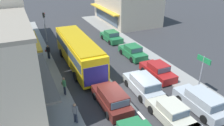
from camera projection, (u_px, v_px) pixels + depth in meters
The scene contains 18 objects.
ground_plane at pixel (123, 95), 18.97m from camera, with size 140.00×140.00×0.00m, color #2D2D30.
lane_centre_line at pixel (106, 75), 22.26m from camera, with size 0.20×28.00×0.01m, color silver.
sidewalk_left at pixel (34, 79), 21.37m from camera, with size 5.20×44.00×0.14m, color gray.
kerb_right at pixel (147, 57), 26.17m from camera, with size 2.80×44.00×0.12m, color gray.
building_right_far at pixel (127, 0), 39.16m from camera, with size 9.16×11.86×8.11m.
city_bus at pixel (79, 50), 23.21m from camera, with size 2.78×10.87×3.23m.
wagon_queue_gap_filler at pixel (112, 99), 17.18m from camera, with size 1.94×4.50×1.58m.
wagon_behind_bus_mid at pixel (143, 85), 19.06m from camera, with size 2.06×4.56×1.58m.
sedan_adjacent_lane_trail at pixel (171, 113), 15.73m from camera, with size 1.91×4.21×1.47m.
parked_wagon_kerb_front at pixel (201, 102), 16.80m from camera, with size 1.95×4.51×1.58m.
parked_sedan_kerb_second at pixel (158, 71), 21.63m from camera, with size 1.92×4.21×1.47m.
parked_sedan_kerb_third at pixel (133, 52), 26.03m from camera, with size 1.96×4.23×1.47m.
parked_sedan_kerb_rear at pixel (111, 37), 31.08m from camera, with size 2.00×4.26×1.47m.
traffic_light_downstreet at pixel (44, 22), 29.80m from camera, with size 0.33×0.24×4.20m.
directional_road_sign at pixel (203, 67), 17.98m from camera, with size 0.10×1.40×3.60m.
pedestrian_with_handbag_near at pixel (64, 85), 18.45m from camera, with size 0.30×0.65×1.63m.
pedestrian_browsing_midblock at pixel (75, 112), 15.20m from camera, with size 0.38×0.50×1.63m.
pedestrian_far_walker at pixel (48, 51), 25.17m from camera, with size 0.55×0.56×1.63m.
Camera 1 is at (-7.39, -14.11, 10.72)m, focal length 35.00 mm.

